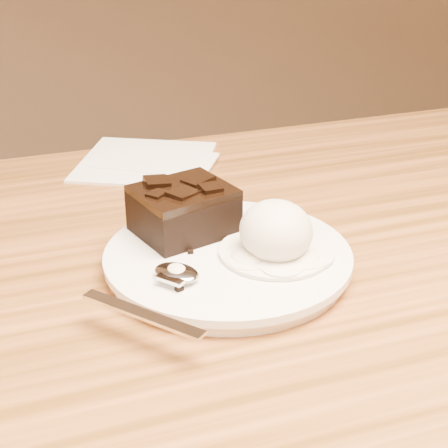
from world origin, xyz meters
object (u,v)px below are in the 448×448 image
object	(u,v)px
ice_cream_scoop	(276,231)
spoon	(177,274)
plate	(228,261)
brownie	(184,213)
napkin	(145,160)

from	to	relation	value
ice_cream_scoop	spoon	bearing A→B (deg)	-171.90
plate	ice_cream_scoop	xyz separation A→B (m)	(0.04, -0.02, 0.03)
brownie	napkin	world-z (taller)	brownie
plate	ice_cream_scoop	bearing A→B (deg)	-24.66
plate	spoon	xyz separation A→B (m)	(-0.05, -0.03, 0.01)
brownie	ice_cream_scoop	xyz separation A→B (m)	(0.06, -0.07, 0.00)
plate	napkin	bearing A→B (deg)	91.03
napkin	ice_cream_scoop	bearing A→B (deg)	-81.90
plate	napkin	size ratio (longest dim) A/B	1.42
brownie	spoon	distance (m)	0.09
plate	napkin	world-z (taller)	plate
plate	ice_cream_scoop	size ratio (longest dim) A/B	3.25
plate	brownie	xyz separation A→B (m)	(-0.02, 0.05, 0.03)
brownie	napkin	distance (m)	0.23
ice_cream_scoop	spoon	distance (m)	0.09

